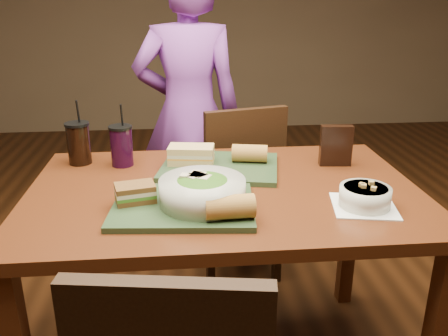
{
  "coord_description": "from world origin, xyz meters",
  "views": [
    {
      "loc": [
        -0.14,
        -1.46,
        1.36
      ],
      "look_at": [
        0.0,
        0.0,
        0.82
      ],
      "focal_mm": 38.0,
      "sensor_mm": 36.0,
      "label": 1
    }
  ],
  "objects_px": {
    "cup_cola": "(79,143)",
    "dining_table": "(224,212)",
    "tray_far": "(220,167)",
    "soup_bowl": "(365,196)",
    "chair_far": "(243,185)",
    "diner": "(189,114)",
    "cup_berry": "(122,145)",
    "baguette_near": "(230,207)",
    "salad_bowl": "(202,190)",
    "tray_near": "(183,206)",
    "chip_bag": "(336,146)",
    "sandwich_near": "(135,193)",
    "baguette_far": "(250,153)",
    "sandwich_far": "(191,155)"
  },
  "relations": [
    {
      "from": "cup_cola",
      "to": "dining_table",
      "type": "bearing_deg",
      "value": -29.44
    },
    {
      "from": "tray_far",
      "to": "soup_bowl",
      "type": "relative_size",
      "value": 1.93
    },
    {
      "from": "chair_far",
      "to": "soup_bowl",
      "type": "relative_size",
      "value": 4.08
    },
    {
      "from": "diner",
      "to": "cup_cola",
      "type": "xyz_separation_m",
      "value": [
        -0.43,
        -0.67,
        0.06
      ]
    },
    {
      "from": "cup_berry",
      "to": "diner",
      "type": "bearing_deg",
      "value": 69.51
    },
    {
      "from": "baguette_near",
      "to": "cup_berry",
      "type": "xyz_separation_m",
      "value": [
        -0.35,
        0.52,
        0.03
      ]
    },
    {
      "from": "tray_far",
      "to": "salad_bowl",
      "type": "xyz_separation_m",
      "value": [
        -0.08,
        -0.34,
        0.05
      ]
    },
    {
      "from": "dining_table",
      "to": "tray_near",
      "type": "relative_size",
      "value": 3.1
    },
    {
      "from": "tray_far",
      "to": "baguette_near",
      "type": "height_order",
      "value": "baguette_near"
    },
    {
      "from": "salad_bowl",
      "to": "chip_bag",
      "type": "height_order",
      "value": "chip_bag"
    },
    {
      "from": "salad_bowl",
      "to": "sandwich_near",
      "type": "relative_size",
      "value": 1.96
    },
    {
      "from": "baguette_near",
      "to": "cup_berry",
      "type": "height_order",
      "value": "cup_berry"
    },
    {
      "from": "tray_near",
      "to": "baguette_far",
      "type": "xyz_separation_m",
      "value": [
        0.25,
        0.36,
        0.04
      ]
    },
    {
      "from": "dining_table",
      "to": "chair_far",
      "type": "bearing_deg",
      "value": 76.75
    },
    {
      "from": "chip_bag",
      "to": "sandwich_far",
      "type": "bearing_deg",
      "value": -176.78
    },
    {
      "from": "sandwich_far",
      "to": "baguette_far",
      "type": "height_order",
      "value": "same"
    },
    {
      "from": "cup_cola",
      "to": "cup_berry",
      "type": "xyz_separation_m",
      "value": [
        0.16,
        -0.04,
        -0.0
      ]
    },
    {
      "from": "dining_table",
      "to": "tray_near",
      "type": "xyz_separation_m",
      "value": [
        -0.14,
        -0.15,
        0.1
      ]
    },
    {
      "from": "baguette_far",
      "to": "cup_berry",
      "type": "height_order",
      "value": "cup_berry"
    },
    {
      "from": "salad_bowl",
      "to": "baguette_far",
      "type": "bearing_deg",
      "value": 61.46
    },
    {
      "from": "baguette_near",
      "to": "chip_bag",
      "type": "distance_m",
      "value": 0.63
    },
    {
      "from": "salad_bowl",
      "to": "baguette_near",
      "type": "bearing_deg",
      "value": -56.99
    },
    {
      "from": "salad_bowl",
      "to": "cup_berry",
      "type": "height_order",
      "value": "cup_berry"
    },
    {
      "from": "sandwich_far",
      "to": "cup_cola",
      "type": "height_order",
      "value": "cup_cola"
    },
    {
      "from": "salad_bowl",
      "to": "sandwich_near",
      "type": "distance_m",
      "value": 0.2
    },
    {
      "from": "diner",
      "to": "tray_far",
      "type": "xyz_separation_m",
      "value": [
        0.1,
        -0.79,
        -0.01
      ]
    },
    {
      "from": "tray_far",
      "to": "soup_bowl",
      "type": "xyz_separation_m",
      "value": [
        0.41,
        -0.37,
        0.03
      ]
    },
    {
      "from": "tray_far",
      "to": "chip_bag",
      "type": "distance_m",
      "value": 0.44
    },
    {
      "from": "salad_bowl",
      "to": "baguette_far",
      "type": "relative_size",
      "value": 1.97
    },
    {
      "from": "chair_far",
      "to": "cup_cola",
      "type": "relative_size",
      "value": 3.61
    },
    {
      "from": "sandwich_near",
      "to": "sandwich_far",
      "type": "relative_size",
      "value": 0.74
    },
    {
      "from": "soup_bowl",
      "to": "sandwich_far",
      "type": "distance_m",
      "value": 0.65
    },
    {
      "from": "tray_near",
      "to": "chair_far",
      "type": "bearing_deg",
      "value": 70.04
    },
    {
      "from": "cup_berry",
      "to": "salad_bowl",
      "type": "bearing_deg",
      "value": -55.97
    },
    {
      "from": "tray_near",
      "to": "sandwich_near",
      "type": "height_order",
      "value": "sandwich_near"
    },
    {
      "from": "baguette_near",
      "to": "cup_cola",
      "type": "bearing_deg",
      "value": 132.49
    },
    {
      "from": "tray_far",
      "to": "chip_bag",
      "type": "height_order",
      "value": "chip_bag"
    },
    {
      "from": "tray_near",
      "to": "salad_bowl",
      "type": "relative_size",
      "value": 1.63
    },
    {
      "from": "sandwich_far",
      "to": "diner",
      "type": "bearing_deg",
      "value": 89.41
    },
    {
      "from": "soup_bowl",
      "to": "cup_berry",
      "type": "distance_m",
      "value": 0.89
    },
    {
      "from": "sandwich_near",
      "to": "cup_cola",
      "type": "relative_size",
      "value": 0.53
    },
    {
      "from": "tray_far",
      "to": "cup_cola",
      "type": "distance_m",
      "value": 0.54
    },
    {
      "from": "chair_far",
      "to": "sandwich_near",
      "type": "relative_size",
      "value": 6.76
    },
    {
      "from": "diner",
      "to": "tray_far",
      "type": "distance_m",
      "value": 0.8
    },
    {
      "from": "diner",
      "to": "cup_cola",
      "type": "bearing_deg",
      "value": 55.5
    },
    {
      "from": "sandwich_near",
      "to": "baguette_far",
      "type": "xyz_separation_m",
      "value": [
        0.4,
        0.33,
        0.01
      ]
    },
    {
      "from": "sandwich_near",
      "to": "tray_near",
      "type": "bearing_deg",
      "value": -11.57
    },
    {
      "from": "chip_bag",
      "to": "cup_cola",
      "type": "bearing_deg",
      "value": 178.89
    },
    {
      "from": "sandwich_far",
      "to": "baguette_near",
      "type": "xyz_separation_m",
      "value": [
        0.09,
        -0.47,
        0.0
      ]
    },
    {
      "from": "salad_bowl",
      "to": "sandwich_far",
      "type": "xyz_separation_m",
      "value": [
        -0.02,
        0.36,
        -0.01
      ]
    }
  ]
}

